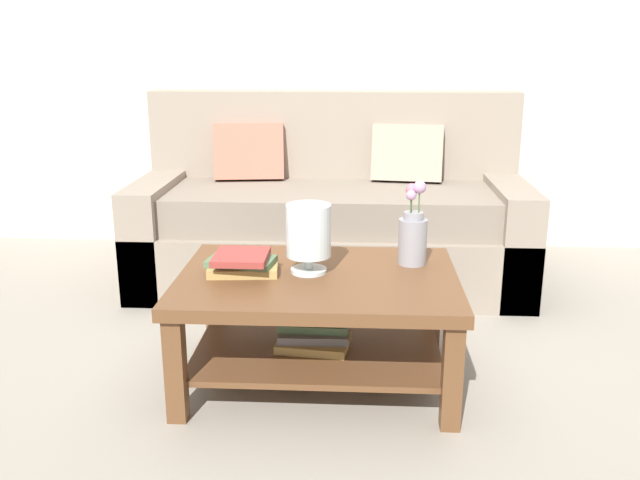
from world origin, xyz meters
TOP-DOWN VIEW (x-y plane):
  - ground_plane at (0.00, 0.00)m, footprint 10.00×10.00m
  - back_wall at (0.00, 1.65)m, footprint 6.40×0.12m
  - couch at (-0.10, 0.85)m, footprint 2.15×0.90m
  - coffee_table at (-0.10, -0.40)m, footprint 1.10×0.79m
  - book_stack_main at (-0.40, -0.39)m, footprint 0.29×0.23m
  - glass_hurricane_vase at (-0.14, -0.36)m, footprint 0.18×0.18m
  - flower_pitcher at (0.28, -0.23)m, footprint 0.12×0.12m

SIDE VIEW (x-z plane):
  - ground_plane at x=0.00m, z-range 0.00..0.00m
  - coffee_table at x=-0.10m, z-range 0.10..0.55m
  - couch at x=-0.10m, z-range -0.17..0.89m
  - book_stack_main at x=-0.40m, z-range 0.45..0.54m
  - flower_pitcher at x=0.28m, z-range 0.40..0.75m
  - glass_hurricane_vase at x=-0.14m, z-range 0.48..0.75m
  - back_wall at x=0.00m, z-range 0.00..2.70m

